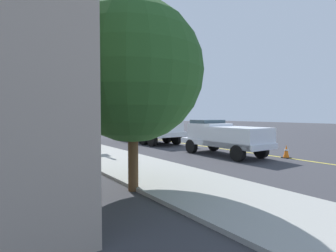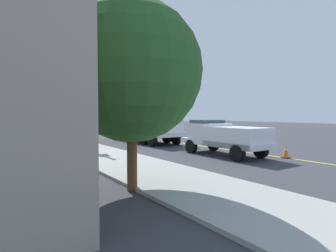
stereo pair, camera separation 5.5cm
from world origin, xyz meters
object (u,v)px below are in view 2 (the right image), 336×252
passing_minivan (155,127)px  traffic_signal_mast (76,81)px  utility_bucket_truck (146,123)px  traffic_cone_mid_front (139,134)px  service_pickup_truck (224,136)px  traffic_cone_leading (286,152)px

passing_minivan → traffic_signal_mast: 10.94m
utility_bucket_truck → passing_minivan: utility_bucket_truck is taller
utility_bucket_truck → traffic_cone_mid_front: utility_bucket_truck is taller
service_pickup_truck → passing_minivan: (15.34, -4.39, -0.15)m
traffic_cone_leading → traffic_signal_mast: traffic_signal_mast is taller
utility_bucket_truck → traffic_cone_leading: (-11.79, -2.33, -1.27)m
passing_minivan → traffic_cone_mid_front: size_ratio=5.55×
utility_bucket_truck → traffic_cone_leading: 12.09m
traffic_cone_mid_front → traffic_signal_mast: (-1.31, 6.61, 4.79)m
utility_bucket_truck → service_pickup_truck: size_ratio=1.46×
service_pickup_truck → traffic_signal_mast: bearing=23.0°
passing_minivan → traffic_cone_leading: 18.02m
traffic_cone_leading → passing_minivan: bearing=-7.1°
service_pickup_truck → traffic_signal_mast: size_ratio=0.75×
utility_bucket_truck → traffic_signal_mast: size_ratio=1.09×
service_pickup_truck → traffic_cone_mid_front: 13.71m
service_pickup_truck → passing_minivan: size_ratio=1.17×
utility_bucket_truck → traffic_cone_leading: utility_bucket_truck is taller
passing_minivan → traffic_cone_mid_front: passing_minivan is taller
traffic_cone_leading → utility_bucket_truck: bearing=11.2°
traffic_cone_mid_front → traffic_signal_mast: 8.27m
passing_minivan → traffic_signal_mast: bearing=107.5°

